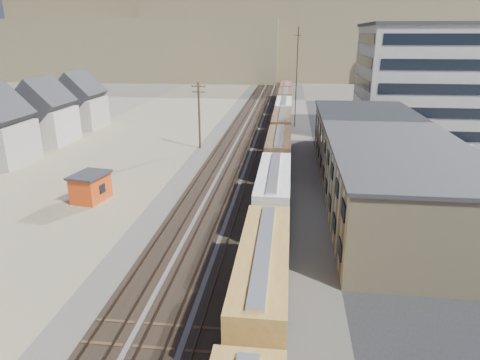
# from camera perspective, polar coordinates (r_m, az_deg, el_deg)

# --- Properties ---
(ground) EXTENTS (300.00, 300.00, 0.00)m
(ground) POSITION_cam_1_polar(r_m,az_deg,el_deg) (27.05, -5.84, -19.20)
(ground) COLOR #6B6356
(ground) RESTS_ON ground
(ballast_bed) EXTENTS (18.00, 200.00, 0.06)m
(ballast_bed) POSITION_cam_1_polar(r_m,az_deg,el_deg) (72.83, 2.56, 5.63)
(ballast_bed) COLOR #4C4742
(ballast_bed) RESTS_ON ground
(dirt_yard) EXTENTS (24.00, 180.00, 0.03)m
(dirt_yard) POSITION_cam_1_polar(r_m,az_deg,el_deg) (67.77, -15.26, 3.96)
(dirt_yard) COLOR #837A5A
(dirt_yard) RESTS_ON ground
(asphalt_lot) EXTENTS (26.00, 120.00, 0.04)m
(asphalt_lot) POSITION_cam_1_polar(r_m,az_deg,el_deg) (60.58, 22.66, 1.42)
(asphalt_lot) COLOR #232326
(asphalt_lot) RESTS_ON ground
(rail_tracks) EXTENTS (11.40, 200.00, 0.24)m
(rail_tracks) POSITION_cam_1_polar(r_m,az_deg,el_deg) (72.85, 2.12, 5.70)
(rail_tracks) COLOR black
(rail_tracks) RESTS_ON ground
(freight_train) EXTENTS (3.00, 119.74, 4.46)m
(freight_train) POSITION_cam_1_polar(r_m,az_deg,el_deg) (62.25, 5.41, 5.90)
(freight_train) COLOR black
(freight_train) RESTS_ON ground
(warehouse) EXTENTS (12.40, 40.40, 7.25)m
(warehouse) POSITION_cam_1_polar(r_m,az_deg,el_deg) (48.57, 18.25, 2.37)
(warehouse) COLOR tan
(warehouse) RESTS_ON ground
(office_tower) EXTENTS (22.60, 18.60, 18.45)m
(office_tower) POSITION_cam_1_polar(r_m,az_deg,el_deg) (79.42, 23.97, 11.93)
(office_tower) COLOR #9E998E
(office_tower) RESTS_ON ground
(utility_pole_north) EXTENTS (2.20, 0.32, 10.00)m
(utility_pole_north) POSITION_cam_1_polar(r_m,az_deg,el_deg) (65.18, -5.47, 8.72)
(utility_pole_north) COLOR #382619
(utility_pole_north) RESTS_ON ground
(radio_mast) EXTENTS (1.20, 0.16, 18.00)m
(radio_mast) POSITION_cam_1_polar(r_m,az_deg,el_deg) (81.09, 7.54, 13.35)
(radio_mast) COLOR black
(radio_mast) RESTS_ON ground
(hills_north) EXTENTS (265.00, 80.00, 32.00)m
(hills_north) POSITION_cam_1_polar(r_m,az_deg,el_deg) (188.74, 5.48, 17.96)
(hills_north) COLOR brown
(hills_north) RESTS_ON ground
(maintenance_shed) EXTENTS (3.75, 4.51, 2.96)m
(maintenance_shed) POSITION_cam_1_polar(r_m,az_deg,el_deg) (47.37, -19.31, -0.88)
(maintenance_shed) COLOR #DC4714
(maintenance_shed) RESTS_ON ground
(parked_car_blue) EXTENTS (6.04, 6.49, 1.69)m
(parked_car_blue) POSITION_cam_1_polar(r_m,az_deg,el_deg) (63.85, 23.56, 2.92)
(parked_car_blue) COLOR navy
(parked_car_blue) RESTS_ON ground
(parked_car_far) EXTENTS (2.62, 4.36, 1.39)m
(parked_car_far) POSITION_cam_1_polar(r_m,az_deg,el_deg) (75.11, 27.79, 4.39)
(parked_car_far) COLOR white
(parked_car_far) RESTS_ON ground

